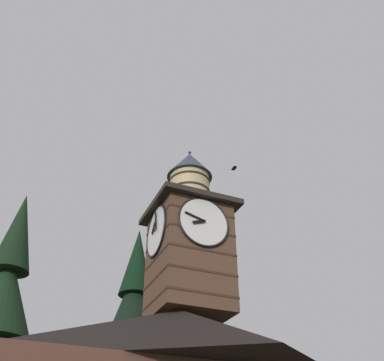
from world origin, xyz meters
name	(u,v)px	position (x,y,z in m)	size (l,w,h in m)	color
clock_tower	(189,240)	(-2.26, -1.17, 11.47)	(3.77, 3.77, 8.64)	brown
moon	(153,354)	(-14.99, -43.62, 17.05)	(2.17, 2.17, 2.17)	silver
flying_bird_high	(234,168)	(-6.61, -4.33, 18.76)	(0.29, 0.47, 0.16)	black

